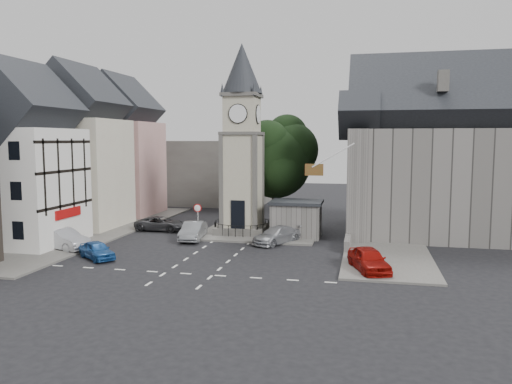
% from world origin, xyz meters
% --- Properties ---
extents(ground, '(120.00, 120.00, 0.00)m').
position_xyz_m(ground, '(0.00, 0.00, 0.00)').
color(ground, black).
rests_on(ground, ground).
extents(pavement_west, '(6.00, 30.00, 0.14)m').
position_xyz_m(pavement_west, '(-12.50, 6.00, 0.07)').
color(pavement_west, '#595651').
rests_on(pavement_west, ground).
extents(pavement_east, '(6.00, 26.00, 0.14)m').
position_xyz_m(pavement_east, '(12.00, 8.00, 0.07)').
color(pavement_east, '#595651').
rests_on(pavement_east, ground).
extents(central_island, '(10.00, 8.00, 0.16)m').
position_xyz_m(central_island, '(1.50, 8.00, 0.08)').
color(central_island, '#595651').
rests_on(central_island, ground).
extents(road_markings, '(20.00, 8.00, 0.01)m').
position_xyz_m(road_markings, '(0.00, -5.50, 0.01)').
color(road_markings, silver).
rests_on(road_markings, ground).
extents(clock_tower, '(4.86, 4.86, 16.25)m').
position_xyz_m(clock_tower, '(0.00, 7.99, 8.12)').
color(clock_tower, '#4C4944').
rests_on(clock_tower, ground).
extents(stone_shelter, '(4.30, 3.30, 3.08)m').
position_xyz_m(stone_shelter, '(4.80, 7.50, 1.55)').
color(stone_shelter, '#605C58').
rests_on(stone_shelter, ground).
extents(town_tree, '(7.20, 7.20, 10.80)m').
position_xyz_m(town_tree, '(2.00, 13.00, 6.97)').
color(town_tree, black).
rests_on(town_tree, ground).
extents(warning_sign_post, '(0.70, 0.19, 2.85)m').
position_xyz_m(warning_sign_post, '(-3.20, 5.43, 2.03)').
color(warning_sign_post, black).
rests_on(warning_sign_post, ground).
extents(terrace_pink, '(8.10, 7.60, 12.80)m').
position_xyz_m(terrace_pink, '(-15.50, 16.00, 6.58)').
color(terrace_pink, tan).
rests_on(terrace_pink, ground).
extents(terrace_cream, '(8.10, 7.60, 12.80)m').
position_xyz_m(terrace_cream, '(-15.50, 8.00, 6.58)').
color(terrace_cream, beige).
rests_on(terrace_cream, ground).
extents(terrace_tudor, '(8.10, 7.60, 12.00)m').
position_xyz_m(terrace_tudor, '(-15.50, 0.00, 6.19)').
color(terrace_tudor, silver).
rests_on(terrace_tudor, ground).
extents(backdrop_west, '(20.00, 10.00, 8.00)m').
position_xyz_m(backdrop_west, '(-12.00, 28.00, 4.00)').
color(backdrop_west, '#4C4944').
rests_on(backdrop_west, ground).
extents(east_building, '(14.40, 11.40, 12.60)m').
position_xyz_m(east_building, '(15.59, 11.00, 6.26)').
color(east_building, '#605C58').
rests_on(east_building, ground).
extents(east_boundary_wall, '(0.40, 16.00, 0.90)m').
position_xyz_m(east_boundary_wall, '(9.20, 10.00, 0.45)').
color(east_boundary_wall, '#605C58').
rests_on(east_boundary_wall, ground).
extents(flagpole, '(3.68, 0.10, 2.74)m').
position_xyz_m(flagpole, '(8.00, 4.00, 7.00)').
color(flagpole, white).
rests_on(flagpole, ground).
extents(car_west_blue, '(3.72, 3.32, 1.22)m').
position_xyz_m(car_west_blue, '(-7.50, -3.20, 0.61)').
color(car_west_blue, '#1A4B90').
rests_on(car_west_blue, ground).
extents(car_west_silver, '(5.00, 3.17, 1.56)m').
position_xyz_m(car_west_silver, '(-11.50, -1.06, 0.78)').
color(car_west_silver, '#989A9F').
rests_on(car_west_silver, ground).
extents(car_west_grey, '(4.66, 2.27, 1.27)m').
position_xyz_m(car_west_grey, '(-7.50, 7.74, 0.64)').
color(car_west_grey, '#303033').
rests_on(car_west_grey, ground).
extents(car_island_silver, '(2.11, 4.65, 1.48)m').
position_xyz_m(car_island_silver, '(-3.27, 4.50, 0.74)').
color(car_island_silver, gray).
rests_on(car_island_silver, ground).
extents(car_island_east, '(3.92, 4.90, 1.33)m').
position_xyz_m(car_island_east, '(3.66, 4.50, 0.67)').
color(car_island_east, '#9D9FA4').
rests_on(car_island_east, ground).
extents(car_east_red, '(3.08, 4.75, 1.50)m').
position_xyz_m(car_east_red, '(10.73, -2.53, 0.75)').
color(car_east_red, '#920D08').
rests_on(car_east_red, ground).
extents(pedestrian, '(0.67, 0.51, 1.67)m').
position_xyz_m(pedestrian, '(10.11, 8.44, 0.83)').
color(pedestrian, '#BEAD9D').
rests_on(pedestrian, ground).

